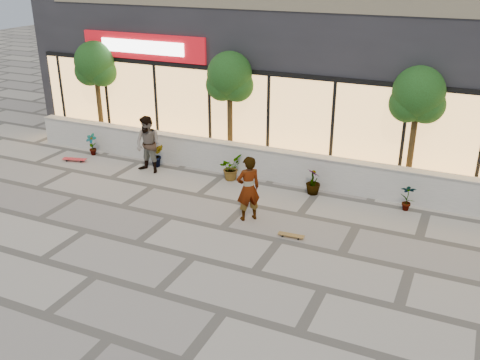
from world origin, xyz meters
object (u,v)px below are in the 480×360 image
at_px(skater_left, 148,145).
at_px(skateboard_left, 74,159).
at_px(skateboard_center, 291,235).
at_px(skater_center, 248,189).
at_px(tree_west, 95,66).
at_px(tree_midwest, 230,80).
at_px(tree_mideast, 418,98).

height_order(skater_left, skateboard_left, skater_left).
distance_m(skater_left, skateboard_center, 6.40).
xyz_separation_m(skater_center, skateboard_left, (-7.43, 1.57, -0.84)).
height_order(tree_west, skater_left, tree_west).
distance_m(tree_midwest, tree_mideast, 6.00).
bearing_deg(tree_mideast, skateboard_center, -118.74).
xyz_separation_m(tree_mideast, skateboard_center, (-2.28, -4.15, -2.92)).
distance_m(tree_west, skater_center, 8.83).
bearing_deg(tree_midwest, skater_left, -140.28).
relative_size(tree_midwest, tree_mideast, 1.00).
xyz_separation_m(tree_mideast, skater_center, (-3.72, -3.65, -2.06)).
height_order(tree_mideast, skateboard_center, tree_mideast).
bearing_deg(skater_center, skateboard_left, -56.70).
height_order(tree_midwest, skateboard_left, tree_midwest).
relative_size(tree_west, skater_center, 2.11).
bearing_deg(skateboard_center, skater_left, 154.92).
relative_size(tree_mideast, skater_left, 2.03).
distance_m(tree_mideast, skateboard_center, 5.56).
relative_size(tree_west, skateboard_left, 4.42).
bearing_deg(skater_left, skateboard_center, -15.28).
height_order(tree_midwest, tree_mideast, same).
relative_size(tree_mideast, skateboard_left, 4.42).
height_order(tree_west, skater_center, tree_west).
bearing_deg(tree_west, tree_mideast, 0.00).
bearing_deg(tree_west, skateboard_left, -80.56).
height_order(skater_center, skateboard_center, skater_center).
height_order(tree_mideast, skateboard_left, tree_mideast).
height_order(tree_mideast, skater_center, tree_mideast).
bearing_deg(tree_midwest, tree_west, 180.00).
bearing_deg(tree_west, skater_center, -25.12).
distance_m(tree_midwest, skater_center, 4.77).
height_order(tree_midwest, skater_left, tree_midwest).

